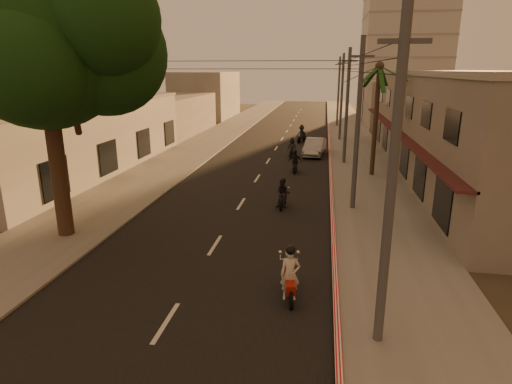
% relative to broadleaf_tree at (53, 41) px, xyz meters
% --- Properties ---
extents(ground, '(160.00, 160.00, 0.00)m').
position_rel_broadleaf_tree_xyz_m(ground, '(6.61, -2.14, -8.48)').
color(ground, '#383023').
rests_on(ground, ground).
extents(road, '(10.00, 140.00, 0.02)m').
position_rel_broadleaf_tree_xyz_m(road, '(6.61, 17.86, -8.47)').
color(road, black).
rests_on(road, ground).
extents(sidewalk_right, '(5.00, 140.00, 0.12)m').
position_rel_broadleaf_tree_xyz_m(sidewalk_right, '(14.11, 17.86, -8.42)').
color(sidewalk_right, slate).
rests_on(sidewalk_right, ground).
extents(sidewalk_left, '(5.00, 140.00, 0.12)m').
position_rel_broadleaf_tree_xyz_m(sidewalk_left, '(-0.89, 17.86, -8.42)').
color(sidewalk_left, slate).
rests_on(sidewalk_left, ground).
extents(curb_stripe, '(0.20, 60.00, 0.20)m').
position_rel_broadleaf_tree_xyz_m(curb_stripe, '(11.71, 12.86, -8.38)').
color(curb_stripe, red).
rests_on(curb_stripe, ground).
extents(shophouse_row, '(8.80, 34.20, 7.30)m').
position_rel_broadleaf_tree_xyz_m(shophouse_row, '(20.57, 15.86, -4.83)').
color(shophouse_row, gray).
rests_on(shophouse_row, ground).
extents(left_building, '(8.20, 24.20, 5.20)m').
position_rel_broadleaf_tree_xyz_m(left_building, '(-7.37, 11.86, -5.88)').
color(left_building, '#A29C92').
rests_on(left_building, ground).
extents(distant_tower, '(12.10, 12.10, 28.00)m').
position_rel_broadleaf_tree_xyz_m(distant_tower, '(22.61, 53.86, 5.52)').
color(distant_tower, '#B7B5B2').
rests_on(distant_tower, ground).
extents(broadleaf_tree, '(9.60, 8.70, 12.10)m').
position_rel_broadleaf_tree_xyz_m(broadleaf_tree, '(0.00, 0.00, 0.00)').
color(broadleaf_tree, black).
rests_on(broadleaf_tree, ground).
extents(palm_tree, '(5.00, 5.00, 8.20)m').
position_rel_broadleaf_tree_xyz_m(palm_tree, '(14.61, 13.86, -1.33)').
color(palm_tree, black).
rests_on(palm_tree, ground).
extents(utility_poles, '(1.20, 48.26, 9.00)m').
position_rel_broadleaf_tree_xyz_m(utility_poles, '(12.81, 17.86, -1.94)').
color(utility_poles, '#38383A').
rests_on(utility_poles, ground).
extents(filler_right, '(8.00, 14.00, 6.00)m').
position_rel_broadleaf_tree_xyz_m(filler_right, '(20.61, 42.86, -5.48)').
color(filler_right, '#A29C92').
rests_on(filler_right, ground).
extents(filler_left_near, '(8.00, 14.00, 4.40)m').
position_rel_broadleaf_tree_xyz_m(filler_left_near, '(-7.39, 31.86, -6.28)').
color(filler_left_near, '#A29C92').
rests_on(filler_left_near, ground).
extents(filler_left_far, '(8.00, 14.00, 7.00)m').
position_rel_broadleaf_tree_xyz_m(filler_left_far, '(-7.39, 49.86, -4.98)').
color(filler_left_far, '#A29C92').
rests_on(filler_left_far, ground).
extents(scooter_red, '(0.85, 1.94, 1.92)m').
position_rel_broadleaf_tree_xyz_m(scooter_red, '(10.19, -4.12, -7.63)').
color(scooter_red, black).
rests_on(scooter_red, ground).
extents(scooter_mid_a, '(0.88, 1.77, 1.74)m').
position_rel_broadleaf_tree_xyz_m(scooter_mid_a, '(9.03, 5.52, -7.69)').
color(scooter_mid_a, black).
rests_on(scooter_mid_a, ground).
extents(scooter_mid_b, '(1.05, 1.80, 1.77)m').
position_rel_broadleaf_tree_xyz_m(scooter_mid_b, '(9.08, 14.09, -7.68)').
color(scooter_mid_b, black).
rests_on(scooter_mid_b, ground).
extents(scooter_far_a, '(0.85, 1.79, 1.76)m').
position_rel_broadleaf_tree_xyz_m(scooter_far_a, '(8.45, 19.70, -7.69)').
color(scooter_far_a, black).
rests_on(scooter_far_a, ground).
extents(scooter_far_b, '(1.63, 1.81, 1.89)m').
position_rel_broadleaf_tree_xyz_m(scooter_far_b, '(8.84, 27.63, -7.60)').
color(scooter_far_b, black).
rests_on(scooter_far_b, ground).
extents(parked_car, '(2.54, 4.91, 1.51)m').
position_rel_broadleaf_tree_xyz_m(parked_car, '(10.37, 20.94, -7.72)').
color(parked_car, '#94979B').
rests_on(parked_car, ground).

